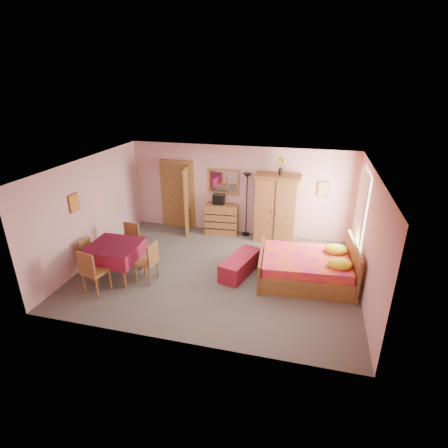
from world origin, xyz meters
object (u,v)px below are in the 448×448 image
(bench, at_px, (240,265))
(chair_west, at_px, (92,256))
(chair_north, at_px, (128,244))
(chair_east, at_px, (146,261))
(chest_of_drawers, at_px, (222,219))
(wall_mirror, at_px, (223,182))
(dining_table, at_px, (116,260))
(stereo, at_px, (219,199))
(sunflower_vase, at_px, (281,166))
(bed, at_px, (306,261))
(wardrobe, at_px, (276,208))
(floor_lamp, at_px, (247,205))
(chair_south, at_px, (96,271))

(bench, bearing_deg, chair_west, -166.68)
(chair_north, bearing_deg, chair_east, 147.66)
(bench, xyz_separation_m, chair_north, (-2.87, -0.11, 0.27))
(chair_north, height_order, chair_east, chair_north)
(chest_of_drawers, relative_size, chair_east, 1.00)
(wall_mirror, relative_size, dining_table, 0.85)
(bench, relative_size, chair_north, 1.36)
(wall_mirror, height_order, stereo, wall_mirror)
(chair_east, bearing_deg, sunflower_vase, -37.73)
(bed, height_order, chair_north, bed)
(wardrobe, height_order, bench, wardrobe)
(bench, bearing_deg, bed, 3.05)
(bench, distance_m, dining_table, 2.92)
(floor_lamp, distance_m, dining_table, 3.99)
(stereo, xyz_separation_m, chair_south, (-1.74, -3.73, -0.54))
(sunflower_vase, relative_size, bench, 0.35)
(chair_south, xyz_separation_m, chair_north, (-0.00, 1.42, -0.03))
(floor_lamp, distance_m, sunflower_vase, 1.55)
(wall_mirror, bearing_deg, dining_table, -117.18)
(chest_of_drawers, bearing_deg, stereo, 157.04)
(stereo, xyz_separation_m, dining_table, (-1.67, -3.04, -0.64))
(stereo, bearing_deg, sunflower_vase, -4.10)
(wardrobe, relative_size, bench, 1.46)
(chair_west, height_order, chair_east, chair_east)
(dining_table, bearing_deg, floor_lamp, 50.80)
(chair_north, bearing_deg, sunflower_vase, -140.17)
(bench, height_order, chair_west, chair_west)
(chest_of_drawers, height_order, sunflower_vase, sunflower_vase)
(wall_mirror, xyz_separation_m, bench, (1.02, -2.37, -1.33))
(chair_west, bearing_deg, sunflower_vase, 130.55)
(stereo, distance_m, bench, 2.61)
(bed, distance_m, chair_east, 3.64)
(chair_south, bearing_deg, dining_table, 97.34)
(chair_south, bearing_deg, chair_north, 103.66)
(chair_south, relative_size, chair_west, 1.22)
(bed, bearing_deg, chest_of_drawers, 135.76)
(sunflower_vase, bearing_deg, chair_west, -144.70)
(floor_lamp, height_order, bed, floor_lamp)
(bed, bearing_deg, chair_south, -164.43)
(chair_south, bearing_deg, sunflower_vase, 59.26)
(chair_north, bearing_deg, bed, -169.54)
(chair_west, bearing_deg, bed, 105.50)
(stereo, xyz_separation_m, sunflower_vase, (1.77, -0.13, 1.11))
(chair_east, bearing_deg, chair_west, 94.29)
(wall_mirror, bearing_deg, stereo, -119.08)
(wall_mirror, relative_size, chair_north, 0.97)
(floor_lamp, relative_size, chair_north, 1.92)
(chest_of_drawers, relative_size, chair_south, 0.93)
(bed, height_order, chair_east, bed)
(wardrobe, distance_m, chair_south, 5.00)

